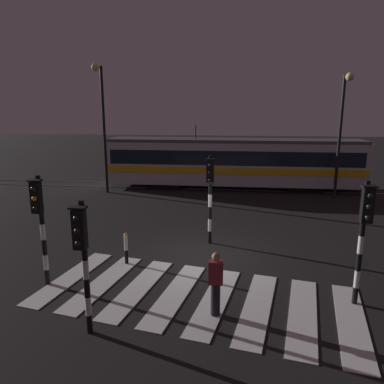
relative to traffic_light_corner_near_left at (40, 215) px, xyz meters
name	(u,v)px	position (x,y,z in m)	size (l,w,h in m)	color
ground_plane	(203,257)	(4.48, 2.73, -2.20)	(120.00, 120.00, 0.00)	black
rail_near	(218,190)	(4.48, 13.73, -2.19)	(80.00, 0.12, 0.03)	#59595E
rail_far	(219,185)	(4.48, 15.16, -2.19)	(80.00, 0.12, 0.03)	#59595E
crosswalk_zebra	(195,297)	(4.48, -0.16, -2.19)	(9.41, 5.43, 0.02)	silver
traffic_light_corner_near_left	(40,215)	(0.00, 0.00, 0.00)	(0.36, 0.42, 3.34)	black
traffic_light_median_centre	(210,187)	(4.61, 4.01, 0.08)	(0.36, 0.42, 3.46)	black
traffic_light_kerb_mid_left	(82,250)	(2.20, -2.17, -0.08)	(0.36, 0.42, 3.22)	black
traffic_light_corner_near_right	(364,226)	(8.82, -0.10, 0.05)	(0.36, 0.42, 3.41)	black
street_lamp_trackside_left	(102,115)	(-2.42, 11.99, 2.61)	(0.44, 1.21, 7.65)	black
street_lamp_trackside_right	(342,121)	(11.43, 12.08, 2.27)	(0.44, 1.21, 7.02)	black
tram	(233,162)	(5.44, 14.44, -0.45)	(16.79, 2.58, 4.15)	silver
pedestrian_waiting_at_kerb	(216,284)	(5.10, -1.01, -1.32)	(0.36, 0.24, 1.71)	black
bollard_island_edge	(126,248)	(1.93, 1.81, -1.64)	(0.12, 0.12, 1.11)	black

